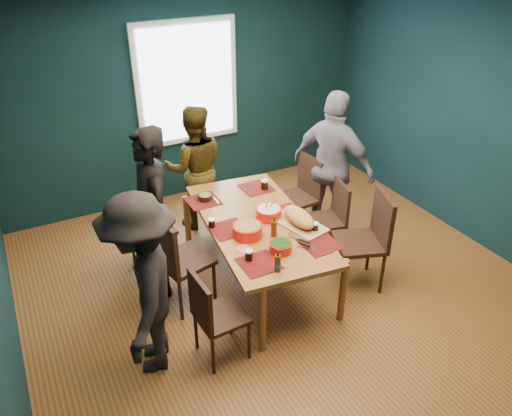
{
  "coord_description": "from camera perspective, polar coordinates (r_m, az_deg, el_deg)",
  "views": [
    {
      "loc": [
        -2.15,
        -3.46,
        3.35
      ],
      "look_at": [
        -0.17,
        0.27,
        0.89
      ],
      "focal_mm": 35.0,
      "sensor_mm": 36.0,
      "label": 1
    }
  ],
  "objects": [
    {
      "name": "chair_left_mid",
      "position": [
        4.79,
        -9.22,
        -5.42
      ],
      "size": [
        0.55,
        0.55,
        1.02
      ],
      "rotation": [
        0.0,
        0.0,
        0.22
      ],
      "color": "black",
      "rests_on": "floor"
    },
    {
      "name": "cola_glass_c",
      "position": [
        5.53,
        0.99,
        2.74
      ],
      "size": [
        0.08,
        0.08,
        0.12
      ],
      "color": "black",
      "rests_on": "dining_table"
    },
    {
      "name": "person_back",
      "position": [
        6.02,
        -6.97,
        4.56
      ],
      "size": [
        0.89,
        0.78,
        1.54
      ],
      "primitive_type": "imported",
      "rotation": [
        0.0,
        0.0,
        2.83
      ],
      "color": "black",
      "rests_on": "floor"
    },
    {
      "name": "cutting_board",
      "position": [
        4.89,
        4.9,
        -1.22
      ],
      "size": [
        0.41,
        0.73,
        0.16
      ],
      "rotation": [
        0.0,
        0.0,
        0.23
      ],
      "color": "tan",
      "rests_on": "dining_table"
    },
    {
      "name": "chair_right_mid",
      "position": [
        5.64,
        8.71,
        -0.58
      ],
      "size": [
        0.46,
        0.46,
        0.86
      ],
      "rotation": [
        0.0,
        0.0,
        -0.22
      ],
      "color": "black",
      "rests_on": "floor"
    },
    {
      "name": "napkin_b",
      "position": [
        4.57,
        -1.37,
        -4.69
      ],
      "size": [
        0.15,
        0.15,
        0.0
      ],
      "primitive_type": "cube",
      "rotation": [
        0.0,
        0.0,
        0.22
      ],
      "color": "#F96872",
      "rests_on": "dining_table"
    },
    {
      "name": "beer_bottle_a",
      "position": [
        4.26,
        2.49,
        -6.32
      ],
      "size": [
        0.06,
        0.06,
        0.22
      ],
      "color": "#492C0D",
      "rests_on": "dining_table"
    },
    {
      "name": "cola_glass_a",
      "position": [
        4.4,
        -0.83,
        -5.37
      ],
      "size": [
        0.07,
        0.07,
        0.1
      ],
      "color": "black",
      "rests_on": "dining_table"
    },
    {
      "name": "chair_right_far",
      "position": [
        5.95,
        5.35,
        2.09
      ],
      "size": [
        0.47,
        0.47,
        0.96
      ],
      "rotation": [
        0.0,
        0.0,
        0.07
      ],
      "color": "black",
      "rests_on": "floor"
    },
    {
      "name": "chair_right_near",
      "position": [
        5.15,
        12.89,
        -2.87
      ],
      "size": [
        0.6,
        0.6,
        1.04
      ],
      "rotation": [
        0.0,
        0.0,
        -0.35
      ],
      "color": "black",
      "rests_on": "floor"
    },
    {
      "name": "chair_left_far",
      "position": [
        5.4,
        -12.61,
        -2.2
      ],
      "size": [
        0.49,
        0.49,
        0.9
      ],
      "rotation": [
        0.0,
        0.0,
        0.23
      ],
      "color": "black",
      "rests_on": "floor"
    },
    {
      "name": "napkin_a",
      "position": [
        5.19,
        2.95,
        -0.08
      ],
      "size": [
        0.14,
        0.14,
        0.0
      ],
      "primitive_type": "cube",
      "rotation": [
        0.0,
        0.0,
        0.05
      ],
      "color": "#F96872",
      "rests_on": "dining_table"
    },
    {
      "name": "room",
      "position": [
        4.74,
        1.89,
        5.44
      ],
      "size": [
        5.01,
        5.01,
        2.71
      ],
      "color": "#98622C",
      "rests_on": "ground"
    },
    {
      "name": "person_right",
      "position": [
        5.82,
        8.8,
        4.71
      ],
      "size": [
        0.81,
        1.12,
        1.77
      ],
      "primitive_type": "imported",
      "rotation": [
        0.0,
        0.0,
        1.98
      ],
      "color": "silver",
      "rests_on": "floor"
    },
    {
      "name": "chair_left_near",
      "position": [
        4.26,
        -5.07,
        -11.7
      ],
      "size": [
        0.42,
        0.42,
        0.89
      ],
      "rotation": [
        0.0,
        0.0,
        0.04
      ],
      "color": "black",
      "rests_on": "floor"
    },
    {
      "name": "bowl_herbs",
      "position": [
        4.52,
        2.83,
        -4.42
      ],
      "size": [
        0.21,
        0.21,
        0.09
      ],
      "color": "red",
      "rests_on": "dining_table"
    },
    {
      "name": "small_bowl",
      "position": [
        5.36,
        -5.85,
        1.28
      ],
      "size": [
        0.15,
        0.15,
        0.06
      ],
      "color": "black",
      "rests_on": "dining_table"
    },
    {
      "name": "napkin_c",
      "position": [
        4.64,
        8.61,
        -4.44
      ],
      "size": [
        0.21,
        0.21,
        0.0
      ],
      "primitive_type": "cube",
      "rotation": [
        0.0,
        0.0,
        0.66
      ],
      "color": "#F96872",
      "rests_on": "dining_table"
    },
    {
      "name": "bowl_salad",
      "position": [
        4.72,
        -0.97,
        -2.55
      ],
      "size": [
        0.28,
        0.28,
        0.12
      ],
      "color": "red",
      "rests_on": "dining_table"
    },
    {
      "name": "cola_glass_b",
      "position": [
        4.82,
        6.77,
        -2.15
      ],
      "size": [
        0.07,
        0.07,
        0.1
      ],
      "color": "black",
      "rests_on": "dining_table"
    },
    {
      "name": "bowl_dumpling",
      "position": [
        5.0,
        1.45,
        -0.52
      ],
      "size": [
        0.26,
        0.26,
        0.25
      ],
      "color": "red",
      "rests_on": "dining_table"
    },
    {
      "name": "cola_glass_d",
      "position": [
        4.87,
        -5.09,
        -1.7
      ],
      "size": [
        0.07,
        0.07,
        0.09
      ],
      "color": "black",
      "rests_on": "dining_table"
    },
    {
      "name": "beer_bottle_b",
      "position": [
        4.7,
        2.06,
        -2.34
      ],
      "size": [
        0.06,
        0.06,
        0.22
      ],
      "color": "#492C0D",
      "rests_on": "dining_table"
    },
    {
      "name": "person_far_left",
      "position": [
        4.89,
        -11.79,
        -0.8
      ],
      "size": [
        0.43,
        0.65,
        1.77
      ],
      "primitive_type": "imported",
      "rotation": [
        0.0,
        0.0,
        4.7
      ],
      "color": "black",
      "rests_on": "floor"
    },
    {
      "name": "person_near_left",
      "position": [
        4.11,
        -12.73,
        -8.73
      ],
      "size": [
        0.95,
        1.21,
        1.64
      ],
      "primitive_type": "imported",
      "rotation": [
        0.0,
        0.0,
        4.34
      ],
      "color": "black",
      "rests_on": "floor"
    },
    {
      "name": "dining_table",
      "position": [
        5.01,
        0.18,
        -2.2
      ],
      "size": [
        1.2,
        2.05,
        0.74
      ],
      "rotation": [
        0.0,
        0.0,
        -0.12
      ],
      "color": "#995B2E",
      "rests_on": "floor"
    }
  ]
}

